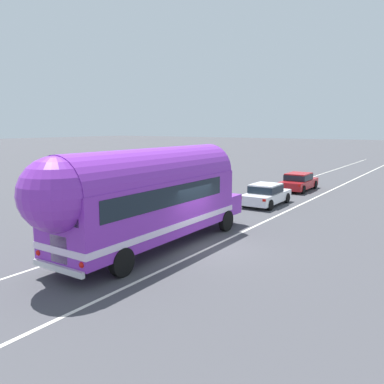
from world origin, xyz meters
TOP-DOWN VIEW (x-y plane):
  - ground_plane at (0.00, 0.00)m, footprint 300.00×300.00m
  - lane_markings at (-1.77, 12.00)m, footprint 3.98×80.00m
  - painted_bus at (-1.92, -1.73)m, footprint 2.65×11.70m
  - car_lead at (-1.82, 9.88)m, footprint 1.95×4.30m
  - car_second at (-2.15, 16.88)m, footprint 2.02×4.61m

SIDE VIEW (x-z plane):
  - ground_plane at x=0.00m, z-range 0.00..0.00m
  - lane_markings at x=-1.77m, z-range 0.00..0.01m
  - car_lead at x=-1.82m, z-range 0.04..1.41m
  - car_second at x=-2.15m, z-range 0.05..1.42m
  - painted_bus at x=-1.92m, z-range 0.24..4.37m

